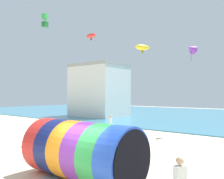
% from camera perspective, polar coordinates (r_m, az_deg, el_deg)
% --- Properties ---
extents(giant_inflatable_tube, '(5.21, 2.45, 2.45)m').
position_cam_1_polar(giant_inflatable_tube, '(10.79, -6.81, -13.77)').
color(giant_inflatable_tube, red).
rests_on(giant_inflatable_tube, ground).
extents(kite_red_parafoil, '(1.19, 0.62, 0.63)m').
position_cam_1_polar(kite_red_parafoil, '(21.70, -4.80, 12.16)').
color(kite_red_parafoil, red).
extents(kite_green_box, '(0.47, 0.47, 1.07)m').
position_cam_1_polar(kite_green_box, '(20.50, -15.08, 14.99)').
color(kite_green_box, green).
extents(kite_yellow_parafoil, '(1.10, 1.53, 0.78)m').
position_cam_1_polar(kite_yellow_parafoil, '(20.83, 6.96, 9.53)').
color(kite_yellow_parafoil, yellow).
extents(kite_purple_delta, '(0.97, 1.10, 1.57)m').
position_cam_1_polar(kite_purple_delta, '(23.51, 17.61, 8.90)').
color(kite_purple_delta, purple).
extents(bystander_near_water, '(0.40, 0.41, 1.69)m').
position_cam_1_polar(bystander_near_water, '(22.59, -0.27, -8.07)').
color(bystander_near_water, '#383D56').
rests_on(bystander_near_water, ground).
extents(promenade_building, '(8.29, 6.43, 8.50)m').
position_cam_1_polar(promenade_building, '(40.26, -3.01, -0.19)').
color(promenade_building, silver).
rests_on(promenade_building, ground).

